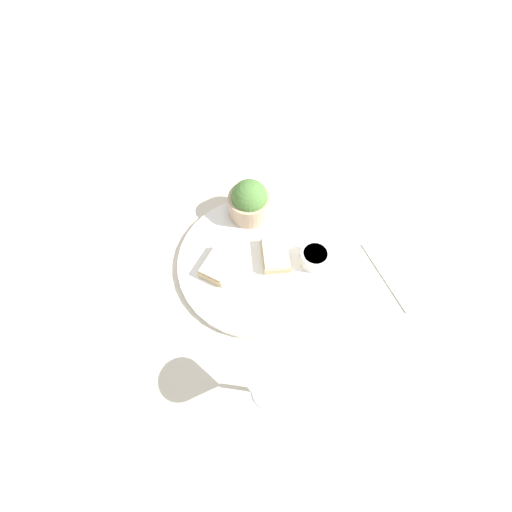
{
  "coord_description": "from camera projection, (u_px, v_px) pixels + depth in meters",
  "views": [
    {
      "loc": [
        0.42,
        0.0,
        0.77
      ],
      "look_at": [
        0.0,
        0.0,
        0.03
      ],
      "focal_mm": 28.0,
      "sensor_mm": 36.0,
      "label": 1
    }
  ],
  "objects": [
    {
      "name": "fork",
      "position": [
        383.0,
        276.0,
        0.86
      ],
      "size": [
        0.17,
        0.08,
        0.01
      ],
      "color": "silver",
      "rests_on": "ground_plane"
    },
    {
      "name": "cheese_toast_far",
      "position": [
        274.0,
        254.0,
        0.86
      ],
      "size": [
        0.09,
        0.06,
        0.03
      ],
      "color": "#D1B27F",
      "rests_on": "dinner_plate"
    },
    {
      "name": "sauce_ramekin",
      "position": [
        313.0,
        257.0,
        0.85
      ],
      "size": [
        0.06,
        0.06,
        0.03
      ],
      "color": "white",
      "rests_on": "dinner_plate"
    },
    {
      "name": "wine_glass",
      "position": [
        269.0,
        378.0,
        0.64
      ],
      "size": [
        0.09,
        0.09,
        0.16
      ],
      "color": "silver",
      "rests_on": "ground_plane"
    },
    {
      "name": "cheese_toast_near",
      "position": [
        218.0,
        265.0,
        0.85
      ],
      "size": [
        0.1,
        0.09,
        0.03
      ],
      "color": "#D1B27F",
      "rests_on": "dinner_plate"
    },
    {
      "name": "salad_bowl",
      "position": [
        248.0,
        201.0,
        0.9
      ],
      "size": [
        0.1,
        0.1,
        0.1
      ],
      "color": "tan",
      "rests_on": "dinner_plate"
    },
    {
      "name": "ground_plane",
      "position": [
        256.0,
        264.0,
        0.88
      ],
      "size": [
        4.0,
        4.0,
        0.0
      ],
      "primitive_type": "plane",
      "color": "beige"
    },
    {
      "name": "dinner_plate",
      "position": [
        256.0,
        262.0,
        0.87
      ],
      "size": [
        0.35,
        0.35,
        0.01
      ],
      "color": "white",
      "rests_on": "ground_plane"
    }
  ]
}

